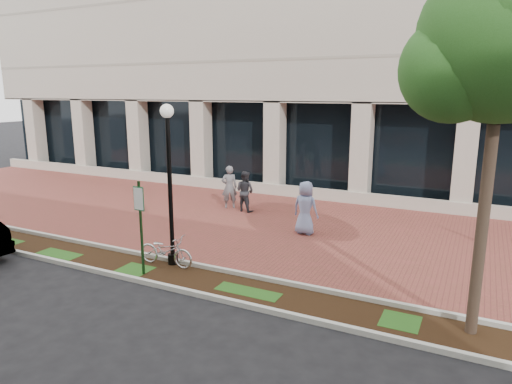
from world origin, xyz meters
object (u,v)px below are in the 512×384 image
at_px(lamppost, 170,177).
at_px(pedestrian_left, 229,187).
at_px(locked_bicycle, 166,251).
at_px(bollard, 479,226).
at_px(pedestrian_mid, 245,191).
at_px(parking_sign, 140,216).
at_px(street_tree, 505,50).
at_px(pedestrian_right, 305,208).

relative_size(lamppost, pedestrian_left, 2.49).
height_order(locked_bicycle, bollard, bollard).
bearing_deg(pedestrian_mid, locked_bicycle, 106.31).
relative_size(parking_sign, street_tree, 0.35).
xyz_separation_m(parking_sign, locked_bicycle, (0.16, 0.77, -1.13)).
relative_size(lamppost, pedestrian_mid, 2.69).
height_order(parking_sign, pedestrian_left, parking_sign).
distance_m(locked_bicycle, pedestrian_left, 6.45).
distance_m(pedestrian_right, bollard, 5.47).
height_order(pedestrian_mid, bollard, pedestrian_mid).
height_order(lamppost, pedestrian_mid, lamppost).
bearing_deg(parking_sign, locked_bicycle, 82.83).
height_order(lamppost, locked_bicycle, lamppost).
relative_size(parking_sign, bollard, 2.47).
xyz_separation_m(parking_sign, lamppost, (0.25, 0.95, 0.88)).
height_order(parking_sign, pedestrian_mid, parking_sign).
distance_m(parking_sign, pedestrian_mid, 6.93).
bearing_deg(parking_sign, bollard, 46.03).
xyz_separation_m(parking_sign, bollard, (7.70, 6.88, -1.06)).
height_order(pedestrian_left, bollard, pedestrian_left).
bearing_deg(bollard, pedestrian_mid, -179.90).
bearing_deg(pedestrian_left, bollard, 146.13).
bearing_deg(bollard, street_tree, -89.58).
xyz_separation_m(pedestrian_left, pedestrian_right, (3.96, -1.87, 0.02)).
bearing_deg(lamppost, parking_sign, -104.52).
xyz_separation_m(locked_bicycle, pedestrian_left, (-1.58, 6.24, 0.44)).
distance_m(lamppost, street_tree, 8.05).
xyz_separation_m(lamppost, locked_bicycle, (-0.09, -0.18, -2.01)).
bearing_deg(bollard, pedestrian_right, -161.41).
relative_size(parking_sign, pedestrian_mid, 1.53).
bearing_deg(lamppost, pedestrian_right, 61.35).
bearing_deg(lamppost, pedestrian_mid, 98.44).
distance_m(parking_sign, street_tree, 8.64).
bearing_deg(bollard, pedestrian_left, 179.16).
bearing_deg(locked_bicycle, lamppost, -28.92).
distance_m(street_tree, pedestrian_mid, 11.39).
relative_size(parking_sign, pedestrian_left, 1.42).
bearing_deg(pedestrian_left, parking_sign, 68.44).
bearing_deg(lamppost, street_tree, -2.55).
height_order(street_tree, bollard, street_tree).
relative_size(street_tree, pedestrian_left, 4.01).
height_order(lamppost, street_tree, street_tree).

